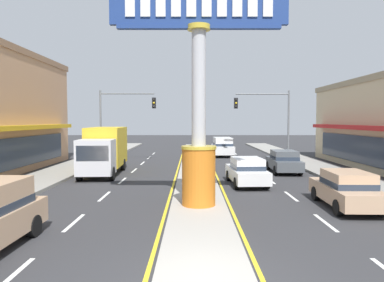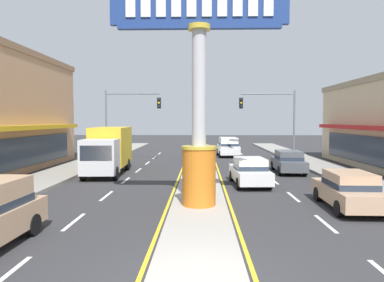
{
  "view_description": "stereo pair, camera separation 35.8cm",
  "coord_description": "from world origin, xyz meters",
  "px_view_note": "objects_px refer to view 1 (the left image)",
  "views": [
    {
      "loc": [
        -0.27,
        -7.71,
        3.61
      ],
      "look_at": [
        -0.36,
        9.86,
        2.6
      ],
      "focal_mm": 33.62,
      "sensor_mm": 36.0,
      "label": 1
    },
    {
      "loc": [
        0.08,
        -7.7,
        3.61
      ],
      "look_at": [
        -0.36,
        9.86,
        2.6
      ],
      "focal_mm": 33.62,
      "sensor_mm": 36.0,
      "label": 2
    }
  ],
  "objects_px": {
    "sedan_kerb_right": "(348,189)",
    "traffic_light_left_side": "(123,113)",
    "district_sign": "(201,106)",
    "suv_far_left_oncoming": "(224,146)",
    "box_truck_near_right_lane": "(106,149)",
    "sedan_far_right_lane": "(249,171)",
    "traffic_light_right_side": "(270,113)",
    "sedan_near_left_lane": "(286,161)"
  },
  "relations": [
    {
      "from": "sedan_kerb_right",
      "to": "box_truck_near_right_lane",
      "type": "bearing_deg",
      "value": 142.39
    },
    {
      "from": "sedan_kerb_right",
      "to": "traffic_light_right_side",
      "type": "bearing_deg",
      "value": 89.01
    },
    {
      "from": "box_truck_near_right_lane",
      "to": "traffic_light_right_side",
      "type": "bearing_deg",
      "value": 29.74
    },
    {
      "from": "sedan_near_left_lane",
      "to": "sedan_kerb_right",
      "type": "xyz_separation_m",
      "value": [
        0.0,
        -10.09,
        0.0
      ]
    },
    {
      "from": "traffic_light_right_side",
      "to": "box_truck_near_right_lane",
      "type": "bearing_deg",
      "value": -150.26
    },
    {
      "from": "box_truck_near_right_lane",
      "to": "district_sign",
      "type": "bearing_deg",
      "value": -57.02
    },
    {
      "from": "traffic_light_left_side",
      "to": "sedan_kerb_right",
      "type": "relative_size",
      "value": 1.43
    },
    {
      "from": "sedan_far_right_lane",
      "to": "suv_far_left_oncoming",
      "type": "relative_size",
      "value": 0.94
    },
    {
      "from": "district_sign",
      "to": "traffic_light_right_side",
      "type": "xyz_separation_m",
      "value": [
        6.38,
        16.7,
        0.04
      ]
    },
    {
      "from": "sedan_far_right_lane",
      "to": "suv_far_left_oncoming",
      "type": "distance_m",
      "value": 16.02
    },
    {
      "from": "box_truck_near_right_lane",
      "to": "suv_far_left_oncoming",
      "type": "xyz_separation_m",
      "value": [
        8.98,
        11.88,
        -0.71
      ]
    },
    {
      "from": "suv_far_left_oncoming",
      "to": "traffic_light_left_side",
      "type": "bearing_deg",
      "value": -151.05
    },
    {
      "from": "traffic_light_left_side",
      "to": "box_truck_near_right_lane",
      "type": "height_order",
      "value": "traffic_light_left_side"
    },
    {
      "from": "suv_far_left_oncoming",
      "to": "sedan_kerb_right",
      "type": "distance_m",
      "value": 21.59
    },
    {
      "from": "sedan_near_left_lane",
      "to": "suv_far_left_oncoming",
      "type": "height_order",
      "value": "suv_far_left_oncoming"
    },
    {
      "from": "sedan_kerb_right",
      "to": "traffic_light_left_side",
      "type": "bearing_deg",
      "value": 127.5
    },
    {
      "from": "box_truck_near_right_lane",
      "to": "sedan_kerb_right",
      "type": "height_order",
      "value": "box_truck_near_right_lane"
    },
    {
      "from": "sedan_kerb_right",
      "to": "suv_far_left_oncoming",
      "type": "bearing_deg",
      "value": 98.78
    },
    {
      "from": "sedan_far_right_lane",
      "to": "sedan_near_left_lane",
      "type": "xyz_separation_m",
      "value": [
        3.3,
        4.78,
        0.0
      ]
    },
    {
      "from": "traffic_light_left_side",
      "to": "sedan_kerb_right",
      "type": "bearing_deg",
      "value": -52.5
    },
    {
      "from": "district_sign",
      "to": "suv_far_left_oncoming",
      "type": "height_order",
      "value": "district_sign"
    },
    {
      "from": "traffic_light_left_side",
      "to": "box_truck_near_right_lane",
      "type": "bearing_deg",
      "value": -88.3
    },
    {
      "from": "suv_far_left_oncoming",
      "to": "sedan_near_left_lane",
      "type": "bearing_deg",
      "value": -73.65
    },
    {
      "from": "sedan_near_left_lane",
      "to": "traffic_light_right_side",
      "type": "bearing_deg",
      "value": 87.49
    },
    {
      "from": "traffic_light_right_side",
      "to": "suv_far_left_oncoming",
      "type": "height_order",
      "value": "traffic_light_right_side"
    },
    {
      "from": "box_truck_near_right_lane",
      "to": "sedan_kerb_right",
      "type": "xyz_separation_m",
      "value": [
        12.27,
        -9.45,
        -0.91
      ]
    },
    {
      "from": "traffic_light_right_side",
      "to": "box_truck_near_right_lane",
      "type": "distance_m",
      "value": 14.69
    },
    {
      "from": "sedan_far_right_lane",
      "to": "box_truck_near_right_lane",
      "type": "bearing_deg",
      "value": 155.23
    },
    {
      "from": "box_truck_near_right_lane",
      "to": "sedan_near_left_lane",
      "type": "height_order",
      "value": "box_truck_near_right_lane"
    },
    {
      "from": "district_sign",
      "to": "sedan_near_left_lane",
      "type": "height_order",
      "value": "district_sign"
    },
    {
      "from": "box_truck_near_right_lane",
      "to": "traffic_light_left_side",
      "type": "bearing_deg",
      "value": 91.7
    },
    {
      "from": "traffic_light_right_side",
      "to": "sedan_kerb_right",
      "type": "relative_size",
      "value": 1.43
    },
    {
      "from": "sedan_near_left_lane",
      "to": "sedan_kerb_right",
      "type": "height_order",
      "value": "same"
    },
    {
      "from": "box_truck_near_right_lane",
      "to": "sedan_near_left_lane",
      "type": "distance_m",
      "value": 12.32
    },
    {
      "from": "sedan_far_right_lane",
      "to": "sedan_near_left_lane",
      "type": "distance_m",
      "value": 5.81
    },
    {
      "from": "box_truck_near_right_lane",
      "to": "sedan_far_right_lane",
      "type": "bearing_deg",
      "value": -24.77
    },
    {
      "from": "box_truck_near_right_lane",
      "to": "sedan_kerb_right",
      "type": "relative_size",
      "value": 1.61
    },
    {
      "from": "suv_far_left_oncoming",
      "to": "sedan_kerb_right",
      "type": "xyz_separation_m",
      "value": [
        3.3,
        -21.33,
        -0.2
      ]
    },
    {
      "from": "district_sign",
      "to": "traffic_light_left_side",
      "type": "height_order",
      "value": "district_sign"
    },
    {
      "from": "sedan_far_right_lane",
      "to": "sedan_kerb_right",
      "type": "height_order",
      "value": "same"
    },
    {
      "from": "box_truck_near_right_lane",
      "to": "sedan_far_right_lane",
      "type": "xyz_separation_m",
      "value": [
        8.98,
        -4.14,
        -0.91
      ]
    },
    {
      "from": "sedan_far_right_lane",
      "to": "sedan_near_left_lane",
      "type": "bearing_deg",
      "value": 55.43
    }
  ]
}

